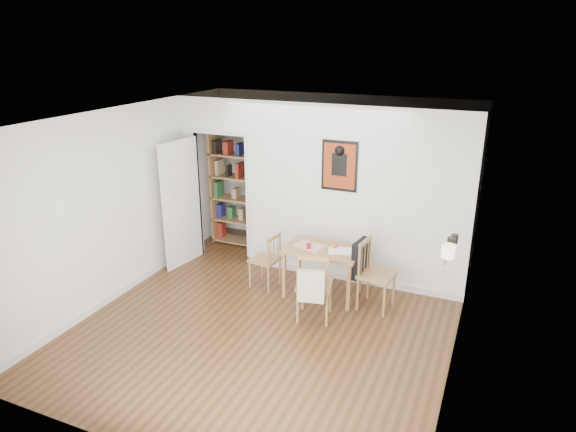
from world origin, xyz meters
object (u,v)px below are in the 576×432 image
at_px(chair_left, 265,260).
at_px(chair_front, 314,285).
at_px(red_glass, 309,246).
at_px(bookshelf, 236,188).
at_px(fireplace, 452,296).
at_px(orange_fruit, 335,246).
at_px(mantel_lamp, 448,252).
at_px(ceramic_jar_b, 455,239).
at_px(chair_right, 375,274).
at_px(dining_table, 323,254).
at_px(ceramic_jar_a, 451,243).
at_px(notebook, 340,251).

distance_m(chair_left, chair_front, 1.14).
xyz_separation_m(chair_front, red_glass, (-0.30, 0.57, 0.26)).
bearing_deg(chair_left, chair_front, -30.63).
bearing_deg(bookshelf, red_glass, -35.59).
height_order(fireplace, orange_fruit, fireplace).
xyz_separation_m(red_glass, mantel_lamp, (1.89, -0.80, 0.55)).
height_order(bookshelf, red_glass, bookshelf).
bearing_deg(ceramic_jar_b, orange_fruit, 169.61).
relative_size(fireplace, red_glass, 15.49).
bearing_deg(chair_left, red_glass, -1.15).
bearing_deg(orange_fruit, ceramic_jar_b, -10.39).
height_order(bookshelf, mantel_lamp, bookshelf).
relative_size(chair_right, fireplace, 0.77).
height_order(chair_right, fireplace, fireplace).
xyz_separation_m(dining_table, red_glass, (-0.18, -0.08, 0.13)).
bearing_deg(mantel_lamp, dining_table, 152.75).
relative_size(dining_table, chair_left, 1.27).
height_order(dining_table, chair_right, chair_right).
bearing_deg(chair_front, fireplace, 4.25).
bearing_deg(orange_fruit, chair_front, -92.15).
height_order(chair_right, ceramic_jar_a, ceramic_jar_a).
distance_m(bookshelf, mantel_lamp, 4.32).
relative_size(chair_right, orange_fruit, 12.42).
bearing_deg(fireplace, bookshelf, 155.09).
xyz_separation_m(dining_table, chair_left, (-0.86, -0.06, -0.21)).
height_order(fireplace, ceramic_jar_b, ceramic_jar_b).
relative_size(fireplace, ceramic_jar_a, 10.51).
bearing_deg(chair_right, mantel_lamp, -40.83).
bearing_deg(chair_right, dining_table, 175.63).
xyz_separation_m(chair_front, mantel_lamp, (1.59, -0.24, 0.81)).
relative_size(chair_left, notebook, 2.56).
bearing_deg(bookshelf, chair_right, -25.07).
bearing_deg(notebook, bookshelf, 151.34).
distance_m(orange_fruit, notebook, 0.12).
relative_size(dining_table, red_glass, 12.92).
distance_m(fireplace, ceramic_jar_b, 0.67).
height_order(chair_front, red_glass, chair_front).
bearing_deg(chair_right, bookshelf, 154.93).
height_order(chair_left, bookshelf, bookshelf).
bearing_deg(red_glass, ceramic_jar_b, -4.47).
height_order(orange_fruit, mantel_lamp, mantel_lamp).
distance_m(chair_front, orange_fruit, 0.75).
relative_size(red_glass, orange_fruit, 1.05).
distance_m(red_glass, notebook, 0.44).
bearing_deg(mantel_lamp, fireplace, 79.26).
relative_size(chair_left, chair_front, 0.86).
relative_size(chair_left, chair_right, 0.86).
distance_m(red_glass, orange_fruit, 0.36).
bearing_deg(chair_front, ceramic_jar_a, 9.82).
distance_m(dining_table, ceramic_jar_a, 1.83).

